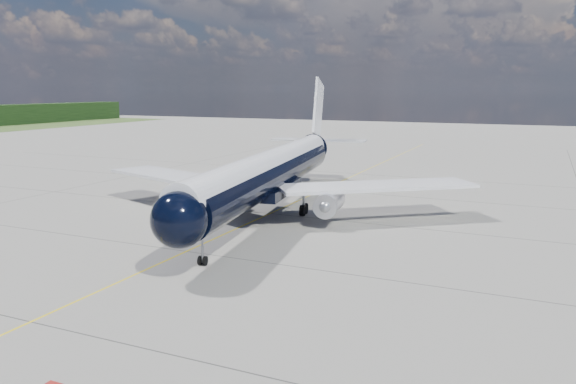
% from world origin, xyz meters
% --- Properties ---
extents(ground, '(320.00, 320.00, 0.00)m').
position_xyz_m(ground, '(0.00, 30.00, 0.00)').
color(ground, gray).
rests_on(ground, ground).
extents(taxiway_centerline, '(0.16, 160.00, 0.01)m').
position_xyz_m(taxiway_centerline, '(0.00, 25.00, 0.00)').
color(taxiway_centerline, yellow).
rests_on(taxiway_centerline, ground).
extents(main_airliner, '(40.11, 49.29, 14.28)m').
position_xyz_m(main_airliner, '(0.23, 25.29, 4.43)').
color(main_airliner, black).
rests_on(main_airliner, ground).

